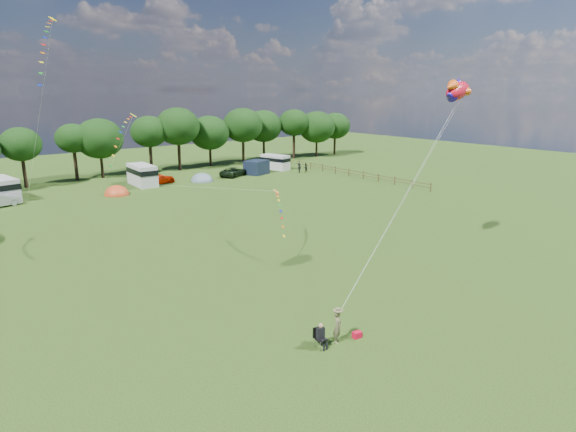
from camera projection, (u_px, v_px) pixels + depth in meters
ground_plane at (367, 302)px, 30.42m from camera, size 180.00×180.00×0.00m
tree_line at (124, 135)px, 73.60m from camera, size 102.98×10.98×10.27m
fence at (342, 171)px, 75.63m from camera, size 0.12×33.12×1.20m
car_c at (157, 179)px, 68.37m from camera, size 5.41×3.13×1.52m
car_d at (234, 172)px, 74.57m from camera, size 5.73×4.27×1.42m
campervan_b at (2, 188)px, 57.99m from camera, size 3.32×6.03×2.80m
campervan_c at (142, 174)px, 67.40m from camera, size 2.76×6.00×2.89m
campervan_d at (275, 162)px, 80.94m from camera, size 3.28×5.35×2.44m
tent_orange at (117, 195)px, 61.51m from camera, size 3.12×3.41×2.44m
tent_greyblue at (202, 181)px, 70.65m from camera, size 3.23×3.54×2.40m
awning_navy at (257, 167)px, 76.47m from camera, size 4.22×3.84×2.16m
kite_flyer at (338, 327)px, 25.36m from camera, size 0.80×0.74×1.83m
camp_chair at (320, 333)px, 24.91m from camera, size 0.66×0.66×1.37m
kite_bag at (357, 335)px, 26.02m from camera, size 0.52×0.38×0.34m
fish_kite at (456, 91)px, 35.38m from camera, size 3.81×1.85×1.99m
streamer_kite_a at (47, 39)px, 39.10m from camera, size 3.26×5.51×5.73m
streamer_kite_b at (124, 130)px, 39.24m from camera, size 4.19×4.69×3.79m
streamer_kite_c at (279, 205)px, 39.83m from camera, size 3.12×4.93×2.78m
walker_a at (306, 168)px, 78.12m from camera, size 0.73×0.45×1.50m
walker_b at (299, 168)px, 77.74m from camera, size 1.11×0.71×1.58m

